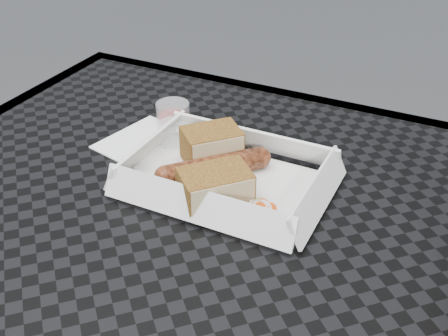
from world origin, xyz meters
name	(u,v)px	position (x,y,z in m)	size (l,w,h in m)	color
patio_table	(173,274)	(0.00, 0.00, 0.67)	(0.80, 0.80, 0.74)	black
food_tray	(228,183)	(0.02, 0.10, 0.75)	(0.22, 0.15, 0.00)	white
bratwurst	(214,167)	(0.00, 0.11, 0.76)	(0.12, 0.12, 0.03)	brown
bread_near	(212,145)	(-0.02, 0.14, 0.77)	(0.07, 0.05, 0.05)	brown
bread_far	(215,187)	(0.03, 0.06, 0.77)	(0.08, 0.05, 0.04)	brown
veg_garnish	(254,209)	(0.08, 0.06, 0.75)	(0.03, 0.03, 0.00)	#E24609
napkin	(150,144)	(-0.12, 0.14, 0.75)	(0.12, 0.12, 0.00)	white
condiment_cup_sauce	(173,113)	(-0.12, 0.22, 0.76)	(0.05, 0.05, 0.03)	maroon
condiment_cup_empty	(175,133)	(-0.09, 0.16, 0.76)	(0.05, 0.05, 0.03)	silver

